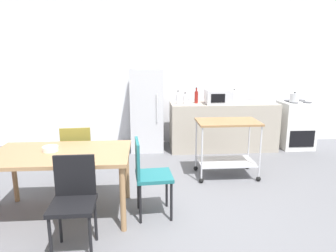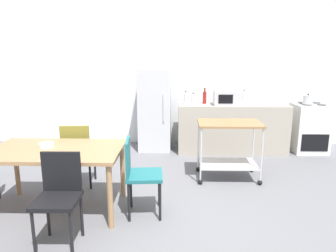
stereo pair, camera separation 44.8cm
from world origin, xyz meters
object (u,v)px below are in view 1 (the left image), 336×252
object	(u,v)px
chair_black	(74,197)
bottle_hot_sauce	(234,97)
microwave	(218,97)
chair_olive	(78,153)
stove_oven	(295,125)
fruit_bowl	(50,149)
kettle	(294,98)
refrigerator	(147,110)
kitchen_cart	(227,139)
bottle_vinegar	(185,99)
dining_table	(61,159)
chair_teal	(148,172)
bottle_sparkling_water	(196,97)
bottle_wine	(178,99)

from	to	relation	value
chair_black	bottle_hot_sauce	world-z (taller)	bottle_hot_sauce
microwave	bottle_hot_sauce	distance (m)	0.40
chair_olive	stove_oven	bearing A→B (deg)	-159.57
microwave	bottle_hot_sauce	size ratio (longest dim) A/B	1.82
fruit_bowl	kettle	world-z (taller)	kettle
bottle_hot_sauce	stove_oven	bearing A→B (deg)	-3.10
chair_black	refrigerator	size ratio (longest dim) A/B	0.57
kitchen_cart	kettle	world-z (taller)	kettle
refrigerator	bottle_vinegar	distance (m)	0.76
dining_table	chair_teal	bearing A→B (deg)	-4.67
kettle	fruit_bowl	bearing A→B (deg)	-149.90
dining_table	stove_oven	distance (m)	4.55
chair_olive	chair_teal	world-z (taller)	same
chair_black	refrigerator	bearing A→B (deg)	76.33
chair_black	fruit_bowl	world-z (taller)	chair_black
bottle_sparkling_water	bottle_vinegar	bearing A→B (deg)	-171.16
bottle_wine	fruit_bowl	bearing A→B (deg)	-126.06
fruit_bowl	kitchen_cart	bearing A→B (deg)	23.22
dining_table	bottle_hot_sauce	distance (m)	3.62
chair_olive	bottle_wine	world-z (taller)	bottle_wine
chair_olive	chair_teal	distance (m)	1.20
chair_black	kettle	bearing A→B (deg)	39.26
refrigerator	kitchen_cart	size ratio (longest dim) A/B	1.70
dining_table	kitchen_cart	bearing A→B (deg)	25.60
dining_table	bottle_vinegar	xyz separation A→B (m)	(1.68, 2.38, 0.31)
chair_black	bottle_hot_sauce	size ratio (longest dim) A/B	3.51
kitchen_cart	fruit_bowl	distance (m)	2.47
stove_oven	bottle_sparkling_water	world-z (taller)	bottle_sparkling_water
refrigerator	microwave	size ratio (longest dim) A/B	3.37
bottle_wine	chair_teal	bearing A→B (deg)	-103.67
stove_oven	bottle_hot_sauce	size ratio (longest dim) A/B	3.63
chair_olive	bottle_vinegar	size ratio (longest dim) A/B	4.34
stove_oven	microwave	world-z (taller)	microwave
kitchen_cart	bottle_hot_sauce	distance (m)	1.58
kitchen_cart	fruit_bowl	bearing A→B (deg)	-156.78
dining_table	fruit_bowl	world-z (taller)	fruit_bowl
stove_oven	bottle_vinegar	world-z (taller)	bottle_vinegar
bottle_wine	kettle	world-z (taller)	bottle_wine
chair_olive	bottle_sparkling_water	distance (m)	2.59
bottle_hot_sauce	kettle	size ratio (longest dim) A/B	1.06
bottle_sparkling_water	microwave	xyz separation A→B (m)	(0.38, -0.12, 0.01)
dining_table	bottle_sparkling_water	size ratio (longest dim) A/B	5.11
bottle_sparkling_water	refrigerator	bearing A→B (deg)	175.77
refrigerator	kitchen_cart	xyz separation A→B (m)	(1.17, -1.45, -0.20)
dining_table	chair_black	size ratio (longest dim) A/B	1.69
kitchen_cart	bottle_vinegar	size ratio (longest dim) A/B	4.44
bottle_sparkling_water	fruit_bowl	xyz separation A→B (m)	(-2.02, -2.36, -0.24)
bottle_hot_sauce	fruit_bowl	bearing A→B (deg)	-138.86
dining_table	bottle_wine	size ratio (longest dim) A/B	6.14
dining_table	refrigerator	world-z (taller)	refrigerator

